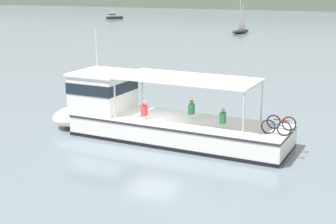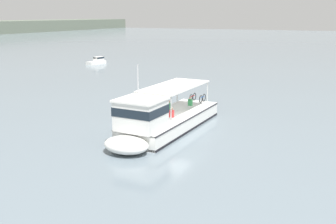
% 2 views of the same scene
% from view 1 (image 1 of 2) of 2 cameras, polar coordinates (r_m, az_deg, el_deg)
% --- Properties ---
extents(ground_plane, '(400.00, 400.00, 0.00)m').
position_cam_1_polar(ground_plane, '(24.55, -1.69, -3.34)').
color(ground_plane, slate).
extents(ferry_main, '(12.93, 3.85, 5.32)m').
position_cam_1_polar(ferry_main, '(24.99, -2.08, -0.59)').
color(ferry_main, white).
rests_on(ferry_main, ground).
extents(sailboat_off_bow, '(2.36, 4.99, 5.40)m').
position_cam_1_polar(sailboat_off_bow, '(80.13, 8.33, 9.31)').
color(sailboat_off_bow, '#232328').
rests_on(sailboat_off_bow, ground).
extents(motorboat_outer_anchorage, '(3.54, 3.38, 1.26)m').
position_cam_1_polar(motorboat_outer_anchorage, '(113.28, -6.28, 10.83)').
color(motorboat_outer_anchorage, '#232328').
rests_on(motorboat_outer_anchorage, ground).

